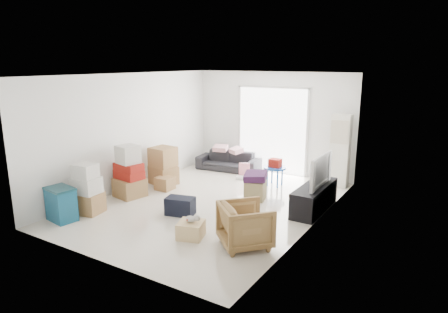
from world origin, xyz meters
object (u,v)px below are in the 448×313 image
Objects in this scene: armchair at (245,223)px; kids_table at (275,167)px; tv_console at (314,198)px; ottoman at (255,190)px; ac_tower at (340,151)px; storage_bins at (61,204)px; sofa at (228,158)px; television at (315,182)px; wood_crate at (191,230)px.

armchair is 1.19× the size of kids_table.
tv_console is 2.34× the size of kids_table.
ottoman is at bearing -86.94° from kids_table.
ac_tower reaches higher than armchair.
kids_table is at bearing 58.52° from storage_bins.
sofa is at bearing 134.65° from ottoman.
ac_tower is at bearing 91.53° from tv_console.
armchair is at bearing -62.71° from sofa.
kids_table is (1.70, -0.65, 0.14)m from sofa.
television is 1.75m from kids_table.
wood_crate is at bearing 14.92° from storage_bins.
television is 2.62× the size of ottoman.
television is at bearing 2.66° from ottoman.
sofa reaches higher than kids_table.
armchair is at bearing -66.77° from ottoman.
storage_bins is at bearing -128.02° from ac_tower.
kids_table is (-0.06, 1.14, 0.27)m from ottoman.
kids_table is (2.53, 4.13, 0.15)m from storage_bins.
tv_console is 2.41× the size of storage_bins.
ottoman is (2.59, 2.99, -0.12)m from storage_bins.
sofa is (-3.03, -0.15, -0.53)m from ac_tower.
ac_tower is at bearing 56.95° from ottoman.
armchair is (-0.36, -4.04, -0.48)m from ac_tower.
tv_console is at bearing 0.00° from television.
sofa is 2.61× the size of kids_table.
wood_crate is at bearing -91.20° from ottoman.
ac_tower is at bearing -52.67° from armchair.
armchair is at bearing -100.65° from tv_console.
television is at bearing 0.00° from tv_console.
ac_tower is 4.51m from wood_crate.
ac_tower is at bearing -4.32° from sofa.
wood_crate is (1.72, -4.10, -0.20)m from sofa.
kids_table is (-1.37, 1.08, -0.11)m from television.
ottoman is 2.31m from wood_crate.
kids_table is at bearing 93.06° from ottoman.
armchair reaches higher than tv_console.
storage_bins is at bearing -121.48° from kids_table.
armchair is (-0.41, -2.17, 0.14)m from tv_console.
ac_tower is 4.09m from armchair.
armchair is 1.89× the size of ottoman.
storage_bins is at bearing -165.08° from wood_crate.
wood_crate is (0.01, -3.45, -0.34)m from kids_table.
armchair is at bearing -95.05° from ac_tower.
armchair is at bearing 12.17° from wood_crate.
armchair reaches higher than storage_bins.
wood_crate is (-0.95, -0.21, -0.26)m from armchair.
storage_bins reaches higher than ottoman.
ottoman is (-0.90, 2.10, -0.19)m from armchair.
storage_bins is (-0.82, -4.77, -0.01)m from sofa.
sofa is 2.68× the size of storage_bins.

